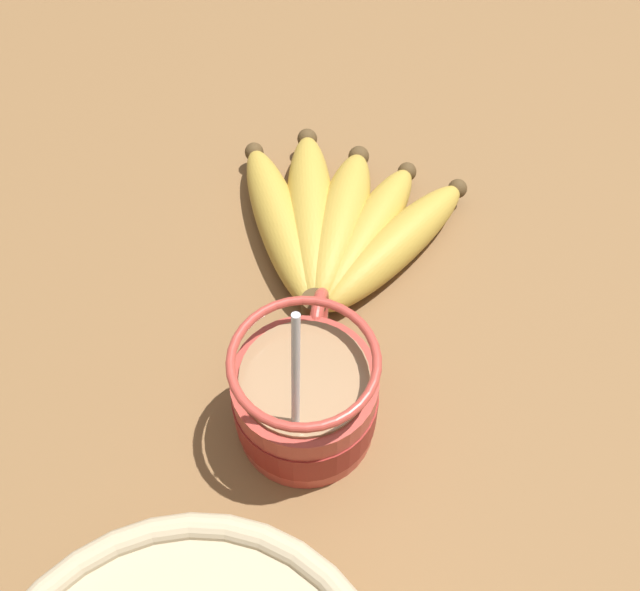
{
  "coord_description": "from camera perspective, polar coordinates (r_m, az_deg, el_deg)",
  "views": [
    {
      "loc": [
        -30.97,
        -0.52,
        50.08
      ],
      "look_at": [
        -1.16,
        4.04,
        7.88
      ],
      "focal_mm": 40.0,
      "sensor_mm": 36.0,
      "label": 1
    }
  ],
  "objects": [
    {
      "name": "table",
      "position": [
        0.57,
        4.19,
        -3.02
      ],
      "size": [
        133.91,
        133.91,
        3.9
      ],
      "color": "brown",
      "rests_on": "ground"
    },
    {
      "name": "coffee_mug",
      "position": [
        0.48,
        -1.16,
        -8.21
      ],
      "size": [
        13.02,
        9.7,
        16.25
      ],
      "color": "#B23D33",
      "rests_on": "table"
    },
    {
      "name": "banana_bunch",
      "position": [
        0.59,
        1.28,
        5.53
      ],
      "size": [
        20.95,
        21.38,
        4.29
      ],
      "color": "#4C381E",
      "rests_on": "table"
    }
  ]
}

